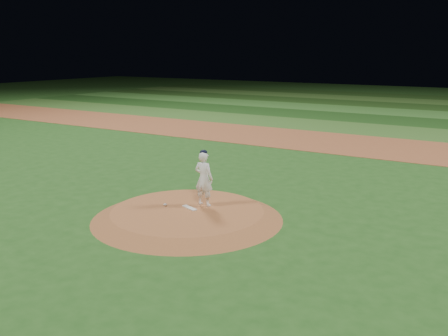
% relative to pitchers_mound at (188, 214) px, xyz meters
% --- Properties ---
extents(ground, '(120.00, 120.00, 0.00)m').
position_rel_pitchers_mound_xyz_m(ground, '(0.00, 0.00, -0.12)').
color(ground, '#21501A').
rests_on(ground, ground).
extents(infield_dirt_band, '(70.00, 6.00, 0.02)m').
position_rel_pitchers_mound_xyz_m(infield_dirt_band, '(0.00, 14.00, -0.12)').
color(infield_dirt_band, brown).
rests_on(infield_dirt_band, ground).
extents(outfield_stripe_0, '(70.00, 5.00, 0.02)m').
position_rel_pitchers_mound_xyz_m(outfield_stripe_0, '(0.00, 19.50, -0.12)').
color(outfield_stripe_0, '#366524').
rests_on(outfield_stripe_0, ground).
extents(outfield_stripe_1, '(70.00, 5.00, 0.02)m').
position_rel_pitchers_mound_xyz_m(outfield_stripe_1, '(0.00, 24.50, -0.12)').
color(outfield_stripe_1, '#1A4215').
rests_on(outfield_stripe_1, ground).
extents(outfield_stripe_2, '(70.00, 5.00, 0.02)m').
position_rel_pitchers_mound_xyz_m(outfield_stripe_2, '(0.00, 29.50, -0.12)').
color(outfield_stripe_2, '#357029').
rests_on(outfield_stripe_2, ground).
extents(outfield_stripe_3, '(70.00, 5.00, 0.02)m').
position_rel_pitchers_mound_xyz_m(outfield_stripe_3, '(0.00, 34.50, -0.12)').
color(outfield_stripe_3, '#1F4315').
rests_on(outfield_stripe_3, ground).
extents(outfield_stripe_4, '(70.00, 5.00, 0.02)m').
position_rel_pitchers_mound_xyz_m(outfield_stripe_4, '(0.00, 39.50, -0.12)').
color(outfield_stripe_4, '#396725').
rests_on(outfield_stripe_4, ground).
extents(outfield_stripe_5, '(70.00, 5.00, 0.02)m').
position_rel_pitchers_mound_xyz_m(outfield_stripe_5, '(0.00, 44.50, -0.12)').
color(outfield_stripe_5, '#204616').
rests_on(outfield_stripe_5, ground).
extents(pitchers_mound, '(5.50, 5.50, 0.25)m').
position_rel_pitchers_mound_xyz_m(pitchers_mound, '(0.00, 0.00, 0.00)').
color(pitchers_mound, '#9D5A30').
rests_on(pitchers_mound, ground).
extents(pitching_rubber, '(0.59, 0.34, 0.03)m').
position_rel_pitchers_mound_xyz_m(pitching_rubber, '(-0.05, 0.18, 0.14)').
color(pitching_rubber, white).
rests_on(pitching_rubber, pitchers_mound).
extents(rosin_bag, '(0.11, 0.11, 0.06)m').
position_rel_pitchers_mound_xyz_m(rosin_bag, '(-0.82, 0.01, 0.16)').
color(rosin_bag, beige).
rests_on(rosin_bag, pitchers_mound).
extents(pitcher_on_mound, '(0.61, 0.41, 1.68)m').
position_rel_pitchers_mound_xyz_m(pitcher_on_mound, '(0.14, 0.65, 0.95)').
color(pitcher_on_mound, white).
rests_on(pitcher_on_mound, pitchers_mound).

